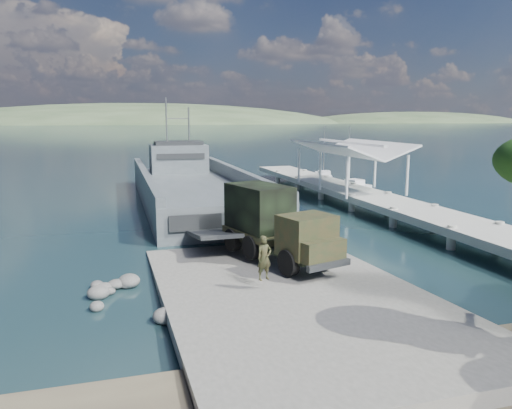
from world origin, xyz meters
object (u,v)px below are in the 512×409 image
pier (354,186)px  sailboat_near (349,186)px  soldier (264,267)px  sailboat_far (323,177)px  landing_craft (194,194)px  military_truck (274,224)px

pier → sailboat_near: bearing=66.0°
soldier → sailboat_near: size_ratio=0.28×
sailboat_far → sailboat_near: bearing=-77.4°
landing_craft → soldier: 23.90m
pier → military_truck: size_ratio=5.67×
sailboat_near → military_truck: bearing=-139.1°
soldier → pier: bearing=38.1°
landing_craft → soldier: bearing=-92.1°
sailboat_far → military_truck: bearing=-99.2°
landing_craft → sailboat_far: (17.43, 12.03, -0.47)m
landing_craft → military_truck: bearing=-87.5°
military_truck → soldier: bearing=-129.4°
military_truck → sailboat_far: bearing=46.0°
sailboat_near → sailboat_far: size_ratio=1.00×
pier → military_truck: 19.55m
soldier → sailboat_far: sailboat_far is taller
pier → landing_craft: bearing=161.0°
pier → military_truck: bearing=-128.6°
pier → sailboat_far: sailboat_far is taller
landing_craft → sailboat_near: 17.00m
pier → sailboat_near: (3.65, 8.18, -1.25)m
sailboat_far → soldier: bearing=-98.7°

